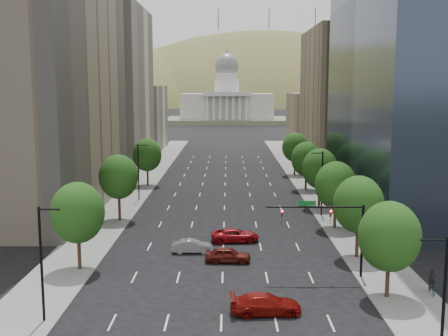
{
  "coord_description": "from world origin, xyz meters",
  "views": [
    {
      "loc": [
        0.49,
        -19.45,
        17.77
      ],
      "look_at": [
        0.03,
        46.34,
        8.0
      ],
      "focal_mm": 43.93,
      "sensor_mm": 36.0,
      "label": 1
    }
  ],
  "objects_px": {
    "traffic_signal": "(336,224)",
    "cyclist": "(432,286)",
    "car_maroon": "(228,255)",
    "car_red_far": "(235,235)",
    "car_silver": "(192,246)",
    "car_red_near": "(266,304)",
    "capitol": "(227,106)"
  },
  "relations": [
    {
      "from": "capitol",
      "to": "cyclist",
      "type": "xyz_separation_m",
      "value": [
        18.0,
        -224.1,
        -7.7
      ]
    },
    {
      "from": "car_maroon",
      "to": "car_red_far",
      "type": "relative_size",
      "value": 0.84
    },
    {
      "from": "car_red_far",
      "to": "traffic_signal",
      "type": "bearing_deg",
      "value": -149.06
    },
    {
      "from": "traffic_signal",
      "to": "capitol",
      "type": "distance_m",
      "value": 219.99
    },
    {
      "from": "car_maroon",
      "to": "car_silver",
      "type": "height_order",
      "value": "car_maroon"
    },
    {
      "from": "car_silver",
      "to": "capitol",
      "type": "bearing_deg",
      "value": -2.09
    },
    {
      "from": "cyclist",
      "to": "capitol",
      "type": "bearing_deg",
      "value": 96.86
    },
    {
      "from": "traffic_signal",
      "to": "capitol",
      "type": "height_order",
      "value": "capitol"
    },
    {
      "from": "car_red_near",
      "to": "car_maroon",
      "type": "xyz_separation_m",
      "value": [
        -2.99,
        12.81,
        -0.02
      ]
    },
    {
      "from": "car_maroon",
      "to": "capitol",
      "type": "bearing_deg",
      "value": 2.55
    },
    {
      "from": "car_red_near",
      "to": "car_silver",
      "type": "distance_m",
      "value": 17.49
    },
    {
      "from": "cyclist",
      "to": "car_red_far",
      "type": "bearing_deg",
      "value": 137.65
    },
    {
      "from": "traffic_signal",
      "to": "car_red_near",
      "type": "xyz_separation_m",
      "value": [
        -7.03,
        -8.29,
        -4.36
      ]
    },
    {
      "from": "car_maroon",
      "to": "car_red_far",
      "type": "xyz_separation_m",
      "value": [
        0.83,
        7.54,
        -0.02
      ]
    },
    {
      "from": "cyclist",
      "to": "traffic_signal",
      "type": "bearing_deg",
      "value": 151.85
    },
    {
      "from": "capitol",
      "to": "car_maroon",
      "type": "relative_size",
      "value": 12.94
    },
    {
      "from": "car_red_far",
      "to": "capitol",
      "type": "bearing_deg",
      "value": -6.0
    },
    {
      "from": "car_red_near",
      "to": "car_maroon",
      "type": "relative_size",
      "value": 1.21
    },
    {
      "from": "traffic_signal",
      "to": "car_red_far",
      "type": "xyz_separation_m",
      "value": [
        -9.19,
        12.06,
        -4.4
      ]
    },
    {
      "from": "capitol",
      "to": "car_maroon",
      "type": "height_order",
      "value": "capitol"
    },
    {
      "from": "capitol",
      "to": "cyclist",
      "type": "height_order",
      "value": "capitol"
    },
    {
      "from": "car_maroon",
      "to": "car_silver",
      "type": "relative_size",
      "value": 1.07
    },
    {
      "from": "capitol",
      "to": "cyclist",
      "type": "bearing_deg",
      "value": -85.41
    },
    {
      "from": "car_red_far",
      "to": "car_maroon",
      "type": "bearing_deg",
      "value": 167.35
    },
    {
      "from": "traffic_signal",
      "to": "cyclist",
      "type": "bearing_deg",
      "value": -30.43
    },
    {
      "from": "traffic_signal",
      "to": "capitol",
      "type": "bearing_deg",
      "value": 92.74
    },
    {
      "from": "capitol",
      "to": "car_red_near",
      "type": "relative_size",
      "value": 10.69
    },
    {
      "from": "car_maroon",
      "to": "car_red_far",
      "type": "bearing_deg",
      "value": -3.87
    },
    {
      "from": "traffic_signal",
      "to": "car_red_far",
      "type": "distance_m",
      "value": 15.79
    },
    {
      "from": "car_silver",
      "to": "cyclist",
      "type": "distance_m",
      "value": 24.59
    },
    {
      "from": "traffic_signal",
      "to": "car_maroon",
      "type": "relative_size",
      "value": 1.97
    },
    {
      "from": "traffic_signal",
      "to": "car_silver",
      "type": "height_order",
      "value": "traffic_signal"
    }
  ]
}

